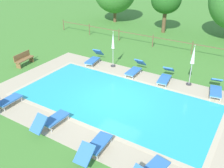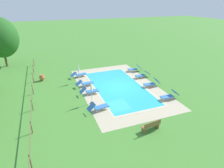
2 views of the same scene
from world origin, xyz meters
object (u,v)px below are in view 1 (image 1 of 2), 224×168
patio_umbrella_closed_row_mid_west (113,44)px  sun_lounger_south_near_corner (216,88)px  sun_lounger_south_far (94,58)px  patio_umbrella_closed_row_west (193,59)px  sun_lounger_south_end (95,146)px  tree_east_mid (166,0)px  sun_lounger_north_far (135,69)px  sun_lounger_north_end (4,101)px  wooden_bench_lawn_side (24,59)px  sun_lounger_north_near_steps (166,76)px  sun_lounger_south_mid (51,120)px

patio_umbrella_closed_row_mid_west → sun_lounger_south_near_corner: bearing=-1.3°
patio_umbrella_closed_row_mid_west → sun_lounger_south_far: bearing=-172.1°
patio_umbrella_closed_row_west → sun_lounger_south_near_corner: bearing=-9.8°
sun_lounger_south_far → sun_lounger_south_end: bearing=-54.1°
patio_umbrella_closed_row_mid_west → tree_east_mid: 9.90m
sun_lounger_north_far → sun_lounger_south_near_corner: size_ratio=0.93×
sun_lounger_north_far → sun_lounger_south_far: 3.32m
sun_lounger_north_end → wooden_bench_lawn_side: bearing=129.7°
sun_lounger_north_near_steps → patio_umbrella_closed_row_west: bearing=15.0°
patio_umbrella_closed_row_mid_west → wooden_bench_lawn_side: patio_umbrella_closed_row_mid_west is taller
sun_lounger_north_end → sun_lounger_south_near_corner: 11.33m
sun_lounger_south_mid → sun_lounger_north_near_steps: bearing=69.0°
sun_lounger_south_mid → patio_umbrella_closed_row_west: bearing=61.3°
sun_lounger_south_mid → tree_east_mid: (-1.46, 17.06, 2.71)m
sun_lounger_north_far → tree_east_mid: (-2.09, 10.04, 2.71)m
tree_east_mid → sun_lounger_south_mid: bearing=-85.1°
sun_lounger_south_near_corner → patio_umbrella_closed_row_mid_west: size_ratio=0.84×
sun_lounger_south_near_corner → sun_lounger_south_mid: sun_lounger_south_mid is taller
sun_lounger_south_end → sun_lounger_south_near_corner: bearing=68.3°
sun_lounger_north_near_steps → sun_lounger_south_end: (-0.04, -7.34, 0.00)m
sun_lounger_south_end → patio_umbrella_closed_row_mid_west: size_ratio=0.81×
sun_lounger_south_far → patio_umbrella_closed_row_west: (6.74, 0.32, 1.30)m
sun_lounger_north_near_steps → sun_lounger_south_end: size_ratio=1.02×
sun_lounger_south_mid → sun_lounger_south_far: (-2.69, 7.06, -0.00)m
sun_lounger_south_mid → sun_lounger_south_end: 2.67m
sun_lounger_south_far → sun_lounger_north_near_steps: bearing=-0.5°
sun_lounger_north_far → patio_umbrella_closed_row_mid_west: bearing=172.4°
sun_lounger_north_near_steps → sun_lounger_north_far: (-2.06, -0.00, 0.01)m
patio_umbrella_closed_row_west → wooden_bench_lawn_side: 11.26m
sun_lounger_north_far → patio_umbrella_closed_row_west: 3.67m
sun_lounger_north_far → sun_lounger_south_end: (2.02, -7.33, -0.01)m
sun_lounger_south_mid → sun_lounger_south_far: 7.56m
sun_lounger_north_near_steps → sun_lounger_north_far: sun_lounger_north_far is taller
sun_lounger_north_end → sun_lounger_south_near_corner: sun_lounger_north_end is taller
sun_lounger_south_near_corner → tree_east_mid: tree_east_mid is taller
sun_lounger_south_mid → patio_umbrella_closed_row_west: patio_umbrella_closed_row_west is taller
wooden_bench_lawn_side → tree_east_mid: size_ratio=0.35×
sun_lounger_north_near_steps → patio_umbrella_closed_row_west: patio_umbrella_closed_row_west is taller
sun_lounger_south_end → sun_lounger_north_end: bearing=177.6°
sun_lounger_south_mid → wooden_bench_lawn_side: 7.89m
patio_umbrella_closed_row_west → tree_east_mid: (-5.51, 9.68, 1.41)m
sun_lounger_south_near_corner → wooden_bench_lawn_side: (-12.30, -2.92, 0.11)m
sun_lounger_north_far → patio_umbrella_closed_row_west: (3.42, 0.37, 1.30)m
sun_lounger_south_near_corner → sun_lounger_south_far: (-8.31, -0.05, 0.02)m
sun_lounger_south_end → tree_east_mid: tree_east_mid is taller
sun_lounger_south_end → sun_lounger_south_far: bearing=125.9°
wooden_bench_lawn_side → sun_lounger_north_end: bearing=-50.3°
sun_lounger_north_near_steps → sun_lounger_south_near_corner: bearing=1.8°
sun_lounger_south_near_corner → patio_umbrella_closed_row_west: (-1.57, 0.27, 1.32)m
tree_east_mid → sun_lounger_south_near_corner: bearing=-54.6°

